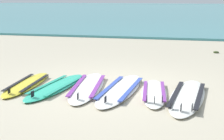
{
  "coord_description": "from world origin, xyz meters",
  "views": [
    {
      "loc": [
        1.4,
        -6.35,
        1.87
      ],
      "look_at": [
        -0.14,
        0.58,
        0.25
      ],
      "focal_mm": 52.7,
      "sensor_mm": 36.0,
      "label": 1
    }
  ],
  "objects_px": {
    "surfboard_0": "(27,84)",
    "surfboard_3": "(121,89)",
    "surfboard_1": "(56,87)",
    "surfboard_2": "(87,87)",
    "surfboard_4": "(154,92)",
    "surfboard_5": "(187,96)"
  },
  "relations": [
    {
      "from": "surfboard_3",
      "to": "surfboard_4",
      "type": "distance_m",
      "value": 0.68
    },
    {
      "from": "surfboard_3",
      "to": "surfboard_5",
      "type": "height_order",
      "value": "same"
    },
    {
      "from": "surfboard_0",
      "to": "surfboard_3",
      "type": "distance_m",
      "value": 2.01
    },
    {
      "from": "surfboard_1",
      "to": "surfboard_5",
      "type": "height_order",
      "value": "same"
    },
    {
      "from": "surfboard_0",
      "to": "surfboard_3",
      "type": "height_order",
      "value": "same"
    },
    {
      "from": "surfboard_0",
      "to": "surfboard_4",
      "type": "bearing_deg",
      "value": -0.8
    },
    {
      "from": "surfboard_3",
      "to": "surfboard_4",
      "type": "bearing_deg",
      "value": -6.08
    },
    {
      "from": "surfboard_2",
      "to": "surfboard_0",
      "type": "bearing_deg",
      "value": -176.66
    },
    {
      "from": "surfboard_1",
      "to": "surfboard_4",
      "type": "relative_size",
      "value": 1.15
    },
    {
      "from": "surfboard_0",
      "to": "surfboard_1",
      "type": "relative_size",
      "value": 0.91
    },
    {
      "from": "surfboard_0",
      "to": "surfboard_2",
      "type": "distance_m",
      "value": 1.31
    },
    {
      "from": "surfboard_4",
      "to": "surfboard_5",
      "type": "bearing_deg",
      "value": -9.16
    },
    {
      "from": "surfboard_4",
      "to": "surfboard_3",
      "type": "bearing_deg",
      "value": 173.92
    },
    {
      "from": "surfboard_2",
      "to": "surfboard_5",
      "type": "xyz_separation_m",
      "value": [
        2.0,
        -0.22,
        0.0
      ]
    },
    {
      "from": "surfboard_2",
      "to": "surfboard_3",
      "type": "relative_size",
      "value": 0.97
    },
    {
      "from": "surfboard_1",
      "to": "surfboard_2",
      "type": "xyz_separation_m",
      "value": [
        0.63,
        0.13,
        -0.0
      ]
    },
    {
      "from": "surfboard_1",
      "to": "surfboard_0",
      "type": "bearing_deg",
      "value": 175.5
    },
    {
      "from": "surfboard_3",
      "to": "surfboard_0",
      "type": "bearing_deg",
      "value": -179.03
    },
    {
      "from": "surfboard_0",
      "to": "surfboard_1",
      "type": "distance_m",
      "value": 0.68
    },
    {
      "from": "surfboard_0",
      "to": "surfboard_5",
      "type": "height_order",
      "value": "same"
    },
    {
      "from": "surfboard_1",
      "to": "surfboard_5",
      "type": "distance_m",
      "value": 2.63
    },
    {
      "from": "surfboard_1",
      "to": "surfboard_4",
      "type": "height_order",
      "value": "same"
    }
  ]
}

